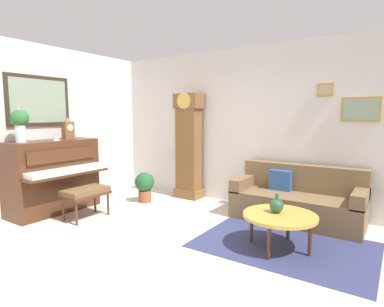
# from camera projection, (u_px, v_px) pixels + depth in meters

# --- Properties ---
(ground_plane) EXTENTS (6.40, 6.00, 0.10)m
(ground_plane) POSITION_uv_depth(u_px,v_px,m) (149.00, 247.00, 3.99)
(ground_plane) COLOR beige
(wall_left) EXTENTS (0.13, 4.90, 2.80)m
(wall_left) POSITION_uv_depth(u_px,v_px,m) (30.00, 128.00, 5.25)
(wall_left) COLOR silver
(wall_left) RESTS_ON ground_plane
(wall_back) EXTENTS (5.30, 0.13, 2.80)m
(wall_back) POSITION_uv_depth(u_px,v_px,m) (235.00, 127.00, 5.78)
(wall_back) COLOR silver
(wall_back) RESTS_ON ground_plane
(area_rug) EXTENTS (2.10, 1.50, 0.01)m
(area_rug) POSITION_uv_depth(u_px,v_px,m) (284.00, 245.00, 3.94)
(area_rug) COLOR navy
(area_rug) RESTS_ON ground_plane
(piano) EXTENTS (0.87, 1.44, 1.20)m
(piano) POSITION_uv_depth(u_px,v_px,m) (54.00, 176.00, 5.26)
(piano) COLOR #4C2B19
(piano) RESTS_ON ground_plane
(piano_bench) EXTENTS (0.42, 0.70, 0.48)m
(piano_bench) POSITION_uv_depth(u_px,v_px,m) (86.00, 193.00, 4.92)
(piano_bench) COLOR #4C2B19
(piano_bench) RESTS_ON ground_plane
(grandfather_clock) EXTENTS (0.52, 0.34, 2.03)m
(grandfather_clock) POSITION_uv_depth(u_px,v_px,m) (189.00, 149.00, 6.10)
(grandfather_clock) COLOR brown
(grandfather_clock) RESTS_ON ground_plane
(couch) EXTENTS (1.90, 0.80, 0.84)m
(couch) POSITION_uv_depth(u_px,v_px,m) (297.00, 200.00, 4.83)
(couch) COLOR brown
(couch) RESTS_ON ground_plane
(coffee_table) EXTENTS (0.88, 0.88, 0.44)m
(coffee_table) POSITION_uv_depth(u_px,v_px,m) (280.00, 217.00, 3.78)
(coffee_table) COLOR gold
(coffee_table) RESTS_ON ground_plane
(mantel_clock) EXTENTS (0.13, 0.18, 0.38)m
(mantel_clock) POSITION_uv_depth(u_px,v_px,m) (68.00, 129.00, 5.42)
(mantel_clock) COLOR brown
(mantel_clock) RESTS_ON piano
(flower_vase) EXTENTS (0.26, 0.26, 0.58)m
(flower_vase) POSITION_uv_depth(u_px,v_px,m) (20.00, 122.00, 4.73)
(flower_vase) COLOR silver
(flower_vase) RESTS_ON piano
(teacup) EXTENTS (0.12, 0.12, 0.06)m
(teacup) POSITION_uv_depth(u_px,v_px,m) (56.00, 139.00, 5.11)
(teacup) COLOR white
(teacup) RESTS_ON piano
(green_jug) EXTENTS (0.17, 0.17, 0.24)m
(green_jug) POSITION_uv_depth(u_px,v_px,m) (277.00, 206.00, 3.83)
(green_jug) COLOR #234C33
(green_jug) RESTS_ON coffee_table
(potted_plant) EXTENTS (0.36, 0.36, 0.56)m
(potted_plant) POSITION_uv_depth(u_px,v_px,m) (145.00, 185.00, 5.85)
(potted_plant) COLOR #935138
(potted_plant) RESTS_ON ground_plane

